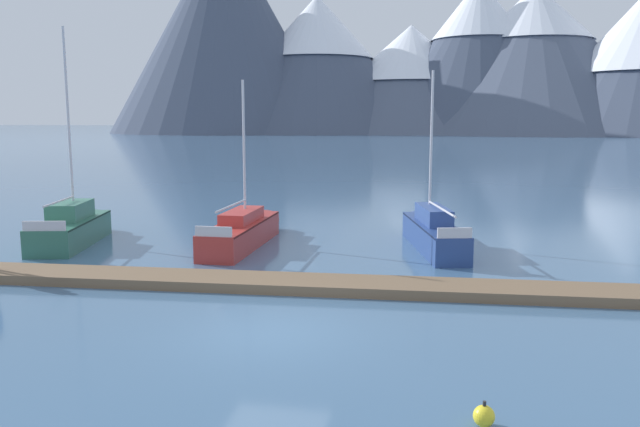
% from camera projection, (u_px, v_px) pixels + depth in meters
% --- Properties ---
extents(ground_plane, '(700.00, 700.00, 0.00)m').
position_uv_depth(ground_plane, '(272.00, 333.00, 15.05)').
color(ground_plane, '#426689').
extents(mountain_west_summit, '(75.98, 75.98, 67.79)m').
position_uv_depth(mountain_west_summit, '(225.00, 26.00, 206.95)').
color(mountain_west_summit, '#424C60').
rests_on(mountain_west_summit, ground).
extents(mountain_central_massif, '(78.05, 78.05, 44.89)m').
position_uv_depth(mountain_central_massif, '(317.00, 61.00, 210.16)').
color(mountain_central_massif, '#424C60').
rests_on(mountain_central_massif, ground).
extents(mountain_shoulder_ridge, '(78.25, 78.25, 35.27)m').
position_uv_depth(mountain_shoulder_ridge, '(410.00, 76.00, 209.98)').
color(mountain_shoulder_ridge, '#4C566B').
rests_on(mountain_shoulder_ridge, ground).
extents(mountain_east_summit, '(73.04, 73.04, 48.86)m').
position_uv_depth(mountain_east_summit, '(477.00, 54.00, 203.70)').
color(mountain_east_summit, '#424C60').
rests_on(mountain_east_summit, ground).
extents(mountain_rear_spur, '(93.61, 93.61, 46.50)m').
position_uv_depth(mountain_rear_spur, '(533.00, 57.00, 201.87)').
color(mountain_rear_spur, '#4C566B').
rests_on(mountain_rear_spur, ground).
extents(dock, '(28.78, 3.36, 0.30)m').
position_uv_depth(dock, '(307.00, 284.00, 18.90)').
color(dock, brown).
rests_on(dock, ground).
extents(sailboat_nearest_berth, '(2.95, 6.50, 8.65)m').
position_uv_depth(sailboat_nearest_berth, '(74.00, 226.00, 25.80)').
color(sailboat_nearest_berth, '#336B56').
rests_on(sailboat_nearest_berth, ground).
extents(sailboat_second_berth, '(1.56, 7.61, 6.57)m').
position_uv_depth(sailboat_second_berth, '(245.00, 229.00, 25.53)').
color(sailboat_second_berth, '#B2332D').
rests_on(sailboat_second_berth, ground).
extents(sailboat_mid_dock_port, '(2.95, 7.36, 6.92)m').
position_uv_depth(sailboat_mid_dock_port, '(431.00, 230.00, 24.95)').
color(sailboat_mid_dock_port, navy).
rests_on(sailboat_mid_dock_port, ground).
extents(mooring_buoy_channel_marker, '(0.37, 0.37, 0.45)m').
position_uv_depth(mooring_buoy_channel_marker, '(484.00, 416.00, 10.49)').
color(mooring_buoy_channel_marker, yellow).
rests_on(mooring_buoy_channel_marker, ground).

